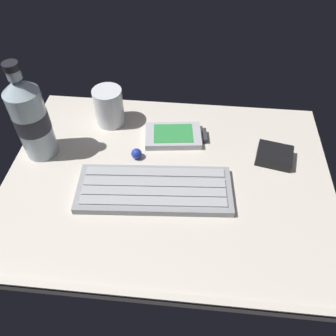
{
  "coord_description": "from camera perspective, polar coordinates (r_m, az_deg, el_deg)",
  "views": [
    {
      "loc": [
        4.21,
        -43.23,
        51.59
      ],
      "look_at": [
        0.0,
        0.0,
        3.0
      ],
      "focal_mm": 36.68,
      "sensor_mm": 36.0,
      "label": 1
    }
  ],
  "objects": [
    {
      "name": "ground_plane",
      "position": [
        0.68,
        -0.02,
        -2.38
      ],
      "size": [
        64.0,
        48.0,
        2.8
      ],
      "color": "beige"
    },
    {
      "name": "keyboard",
      "position": [
        0.65,
        -2.29,
        -3.55
      ],
      "size": [
        29.72,
        13.07,
        1.7
      ],
      "color": "#93969B",
      "rests_on": "ground_plane"
    },
    {
      "name": "handheld_device",
      "position": [
        0.75,
        1.36,
        5.36
      ],
      "size": [
        13.38,
        8.96,
        1.5
      ],
      "color": "#B7BABF",
      "rests_on": "ground_plane"
    },
    {
      "name": "juice_cup",
      "position": [
        0.78,
        -9.75,
        9.81
      ],
      "size": [
        6.4,
        6.4,
        8.5
      ],
      "color": "silver",
      "rests_on": "ground_plane"
    },
    {
      "name": "water_bottle",
      "position": [
        0.71,
        -21.87,
        7.73
      ],
      "size": [
        6.73,
        6.73,
        20.8
      ],
      "color": "silver",
      "rests_on": "ground_plane"
    },
    {
      "name": "charger_block",
      "position": [
        0.73,
        17.23,
        1.98
      ],
      "size": [
        8.01,
        6.94,
        2.4
      ],
      "primitive_type": "cube",
      "rotation": [
        0.0,
        0.0,
        -0.21
      ],
      "color": "black",
      "rests_on": "ground_plane"
    },
    {
      "name": "trackball_mouse",
      "position": [
        0.71,
        -5.26,
        2.39
      ],
      "size": [
        2.2,
        2.2,
        2.2
      ],
      "primitive_type": "sphere",
      "color": "#2338B2",
      "rests_on": "ground_plane"
    }
  ]
}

